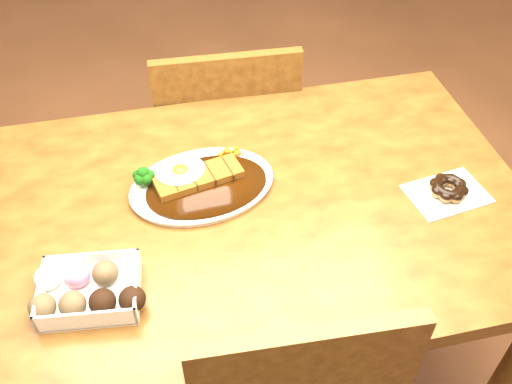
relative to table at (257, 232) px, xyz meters
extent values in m
plane|color=brown|center=(0.00, 0.00, -0.65)|extent=(6.00, 6.00, 0.00)
cube|color=#48250E|center=(0.00, 0.00, 0.08)|extent=(1.20, 0.80, 0.04)
cylinder|color=#48250E|center=(0.54, -0.34, -0.30)|extent=(0.06, 0.06, 0.71)
cylinder|color=#48250E|center=(-0.54, 0.34, -0.30)|extent=(0.06, 0.06, 0.71)
cylinder|color=#48250E|center=(0.54, 0.34, -0.30)|extent=(0.06, 0.06, 0.71)
cube|color=#48250E|center=(0.02, 0.60, -0.22)|extent=(0.44, 0.44, 0.04)
cylinder|color=#48250E|center=(0.20, 0.76, -0.45)|extent=(0.04, 0.04, 0.41)
cylinder|color=#48250E|center=(-0.14, 0.78, -0.45)|extent=(0.04, 0.04, 0.41)
cylinder|color=#48250E|center=(0.18, 0.42, -0.45)|extent=(0.04, 0.04, 0.41)
cylinder|color=#48250E|center=(-0.16, 0.44, -0.45)|extent=(0.04, 0.04, 0.41)
cube|color=#48250E|center=(0.01, 0.41, 0.02)|extent=(0.40, 0.05, 0.40)
ellipsoid|color=white|center=(-0.11, 0.07, 0.11)|extent=(0.35, 0.27, 0.01)
ellipsoid|color=black|center=(-0.10, 0.05, 0.12)|extent=(0.30, 0.23, 0.01)
cube|color=#6B380C|center=(-0.12, 0.07, 0.13)|extent=(0.20, 0.11, 0.02)
ellipsoid|color=white|center=(-0.15, 0.09, 0.14)|extent=(0.12, 0.11, 0.01)
ellipsoid|color=#FFB214|center=(-0.15, 0.09, 0.14)|extent=(0.04, 0.04, 0.02)
cube|color=white|center=(-0.36, -0.18, 0.12)|extent=(0.19, 0.16, 0.05)
ellipsoid|color=black|center=(-0.44, -0.20, 0.13)|extent=(0.05, 0.05, 0.05)
ellipsoid|color=black|center=(-0.39, -0.21, 0.13)|extent=(0.05, 0.05, 0.05)
ellipsoid|color=black|center=(-0.33, -0.21, 0.13)|extent=(0.05, 0.05, 0.05)
ellipsoid|color=black|center=(-0.28, -0.22, 0.13)|extent=(0.05, 0.05, 0.05)
ellipsoid|color=beige|center=(-0.43, -0.14, 0.13)|extent=(0.05, 0.05, 0.05)
ellipsoid|color=pink|center=(-0.38, -0.14, 0.13)|extent=(0.05, 0.05, 0.05)
ellipsoid|color=black|center=(-0.33, -0.15, 0.13)|extent=(0.05, 0.05, 0.05)
cube|color=silver|center=(0.42, -0.07, 0.10)|extent=(0.19, 0.14, 0.00)
torus|color=olive|center=(0.42, -0.07, 0.12)|extent=(0.09, 0.09, 0.03)
torus|color=black|center=(0.42, -0.07, 0.12)|extent=(0.08, 0.08, 0.02)
camera|label=1|loc=(-0.19, -0.85, 0.99)|focal=40.00mm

